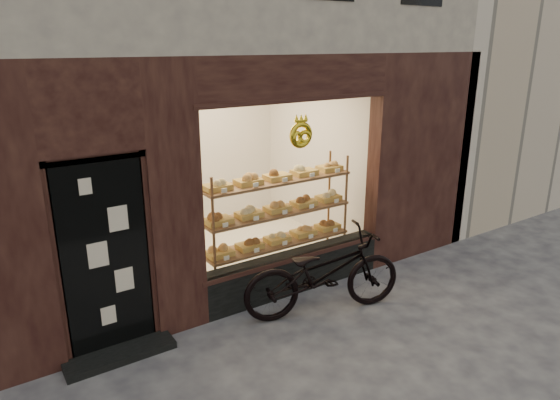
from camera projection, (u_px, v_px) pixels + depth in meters
ground at (381, 386)px, 4.91m from camera, size 90.00×90.00×0.00m
display_shelf at (277, 220)px, 6.91m from camera, size 2.20×0.45×1.70m
bicycle at (323, 273)px, 6.11m from camera, size 2.14×1.23×1.06m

